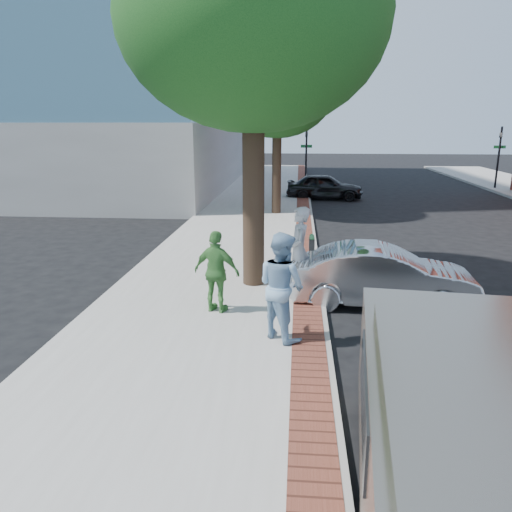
# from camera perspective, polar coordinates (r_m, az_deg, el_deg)

# --- Properties ---
(ground) EXTENTS (120.00, 120.00, 0.00)m
(ground) POSITION_cam_1_polar(r_m,az_deg,el_deg) (10.60, 2.05, -7.11)
(ground) COLOR black
(ground) RESTS_ON ground
(sidewalk) EXTENTS (5.00, 60.00, 0.15)m
(sidewalk) POSITION_cam_1_polar(r_m,az_deg,el_deg) (18.34, -1.38, 2.64)
(sidewalk) COLOR #9E9991
(sidewalk) RESTS_ON ground
(brick_strip) EXTENTS (0.60, 60.00, 0.01)m
(brick_strip) POSITION_cam_1_polar(r_m,az_deg,el_deg) (18.22, 5.52, 2.75)
(brick_strip) COLOR brown
(brick_strip) RESTS_ON sidewalk
(curb) EXTENTS (0.10, 60.00, 0.15)m
(curb) POSITION_cam_1_polar(r_m,az_deg,el_deg) (18.25, 6.61, 2.48)
(curb) COLOR gray
(curb) RESTS_ON ground
(office_base) EXTENTS (18.20, 22.20, 4.00)m
(office_base) POSITION_cam_1_polar(r_m,az_deg,el_deg) (34.60, -18.39, 10.91)
(office_base) COLOR gray
(office_base) RESTS_ON ground
(signal_near) EXTENTS (0.70, 0.15, 3.80)m
(signal_near) POSITION_cam_1_polar(r_m,az_deg,el_deg) (31.87, 5.76, 11.75)
(signal_near) COLOR black
(signal_near) RESTS_ON ground
(signal_far) EXTENTS (0.70, 0.15, 3.80)m
(signal_far) POSITION_cam_1_polar(r_m,az_deg,el_deg) (34.06, 26.02, 10.55)
(signal_far) COLOR black
(signal_far) RESTS_ON ground
(tree_near) EXTENTS (6.00, 6.00, 8.51)m
(tree_near) POSITION_cam_1_polar(r_m,az_deg,el_deg) (11.97, -0.32, 25.52)
(tree_near) COLOR black
(tree_near) RESTS_ON sidewalk
(tree_far) EXTENTS (4.80, 4.80, 7.14)m
(tree_far) POSITION_cam_1_polar(r_m,az_deg,el_deg) (21.88, 2.46, 18.38)
(tree_far) COLOR black
(tree_far) RESTS_ON sidewalk
(parking_meter) EXTENTS (0.12, 0.32, 1.47)m
(parking_meter) POSITION_cam_1_polar(r_m,az_deg,el_deg) (11.05, 6.36, 0.32)
(parking_meter) COLOR gray
(parking_meter) RESTS_ON sidewalk
(person_gray) EXTENTS (0.54, 0.77, 2.02)m
(person_gray) POSITION_cam_1_polar(r_m,az_deg,el_deg) (11.41, 4.94, 0.59)
(person_gray) COLOR #B7B7BC
(person_gray) RESTS_ON sidewalk
(person_officer) EXTENTS (1.21, 1.21, 1.98)m
(person_officer) POSITION_cam_1_polar(r_m,az_deg,el_deg) (9.02, 2.93, -3.42)
(person_officer) COLOR #82A9C9
(person_officer) RESTS_ON sidewalk
(person_green) EXTENTS (1.09, 0.70, 1.72)m
(person_green) POSITION_cam_1_polar(r_m,az_deg,el_deg) (10.31, -4.50, -1.82)
(person_green) COLOR #46873D
(person_green) RESTS_ON sidewalk
(sedan_silver) EXTENTS (4.18, 1.66, 1.35)m
(sedan_silver) POSITION_cam_1_polar(r_m,az_deg,el_deg) (11.47, 14.23, -2.26)
(sedan_silver) COLOR #B8BCC0
(sedan_silver) RESTS_ON ground
(bg_car) EXTENTS (4.13, 1.83, 1.38)m
(bg_car) POSITION_cam_1_polar(r_m,az_deg,el_deg) (27.35, 7.84, 7.89)
(bg_car) COLOR black
(bg_car) RESTS_ON ground
(van) EXTENTS (2.51, 5.36, 1.92)m
(van) POSITION_cam_1_polar(r_m,az_deg,el_deg) (5.47, 23.22, -18.72)
(van) COLOR gray
(van) RESTS_ON ground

